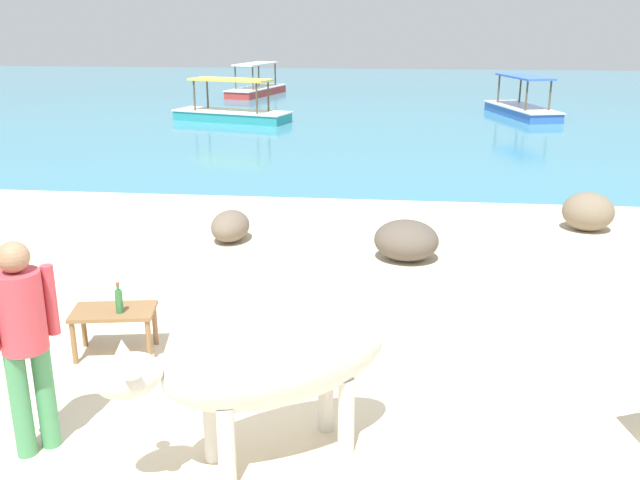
{
  "coord_description": "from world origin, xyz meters",
  "views": [
    {
      "loc": [
        0.92,
        -4.94,
        3.1
      ],
      "look_at": [
        0.04,
        3.0,
        0.55
      ],
      "focal_mm": 39.27,
      "sensor_mm": 36.0,
      "label": 1
    }
  ],
  "objects_px": {
    "cow": "(270,362)",
    "boat_teal": "(232,112)",
    "boat_blue": "(522,108)",
    "boat_red": "(256,88)",
    "person_standing": "(24,333)",
    "bottle": "(119,301)",
    "low_bench_table": "(114,317)"
  },
  "relations": [
    {
      "from": "bottle",
      "to": "boat_blue",
      "type": "height_order",
      "value": "boat_blue"
    },
    {
      "from": "bottle",
      "to": "person_standing",
      "type": "height_order",
      "value": "person_standing"
    },
    {
      "from": "boat_teal",
      "to": "boat_blue",
      "type": "bearing_deg",
      "value": -150.9
    },
    {
      "from": "person_standing",
      "to": "boat_teal",
      "type": "height_order",
      "value": "person_standing"
    },
    {
      "from": "bottle",
      "to": "cow",
      "type": "bearing_deg",
      "value": -40.27
    },
    {
      "from": "cow",
      "to": "boat_teal",
      "type": "bearing_deg",
      "value": -107.79
    },
    {
      "from": "bottle",
      "to": "boat_red",
      "type": "distance_m",
      "value": 23.44
    },
    {
      "from": "boat_teal",
      "to": "person_standing",
      "type": "bearing_deg",
      "value": 114.59
    },
    {
      "from": "person_standing",
      "to": "boat_red",
      "type": "xyz_separation_m",
      "value": [
        -3.28,
        24.69,
        -0.7
      ]
    },
    {
      "from": "bottle",
      "to": "low_bench_table",
      "type": "bearing_deg",
      "value": 147.56
    },
    {
      "from": "cow",
      "to": "person_standing",
      "type": "relative_size",
      "value": 1.23
    },
    {
      "from": "cow",
      "to": "low_bench_table",
      "type": "distance_m",
      "value": 2.33
    },
    {
      "from": "cow",
      "to": "boat_blue",
      "type": "xyz_separation_m",
      "value": [
        4.83,
        19.2,
        -0.52
      ]
    },
    {
      "from": "cow",
      "to": "boat_red",
      "type": "height_order",
      "value": "boat_red"
    },
    {
      "from": "cow",
      "to": "boat_blue",
      "type": "distance_m",
      "value": 19.8
    },
    {
      "from": "low_bench_table",
      "to": "person_standing",
      "type": "relative_size",
      "value": 0.51
    },
    {
      "from": "person_standing",
      "to": "boat_blue",
      "type": "xyz_separation_m",
      "value": [
        6.57,
        19.28,
        -0.7
      ]
    },
    {
      "from": "cow",
      "to": "boat_blue",
      "type": "bearing_deg",
      "value": -136.0
    },
    {
      "from": "boat_red",
      "to": "boat_teal",
      "type": "bearing_deg",
      "value": 19.91
    },
    {
      "from": "boat_teal",
      "to": "boat_red",
      "type": "xyz_separation_m",
      "value": [
        -0.73,
        7.51,
        0.0
      ]
    },
    {
      "from": "cow",
      "to": "boat_teal",
      "type": "relative_size",
      "value": 0.52
    },
    {
      "from": "person_standing",
      "to": "bottle",
      "type": "bearing_deg",
      "value": 130.01
    },
    {
      "from": "person_standing",
      "to": "boat_teal",
      "type": "bearing_deg",
      "value": 140.94
    },
    {
      "from": "low_bench_table",
      "to": "bottle",
      "type": "height_order",
      "value": "bottle"
    },
    {
      "from": "boat_teal",
      "to": "bottle",
      "type": "bearing_deg",
      "value": 115.62
    },
    {
      "from": "low_bench_table",
      "to": "bottle",
      "type": "bearing_deg",
      "value": -42.57
    },
    {
      "from": "boat_blue",
      "to": "person_standing",
      "type": "bearing_deg",
      "value": 145.91
    },
    {
      "from": "bottle",
      "to": "boat_red",
      "type": "xyz_separation_m",
      "value": [
        -3.34,
        23.19,
        -0.32
      ]
    },
    {
      "from": "boat_blue",
      "to": "boat_red",
      "type": "distance_m",
      "value": 11.24
    },
    {
      "from": "low_bench_table",
      "to": "person_standing",
      "type": "bearing_deg",
      "value": -99.21
    },
    {
      "from": "person_standing",
      "to": "cow",
      "type": "bearing_deg",
      "value": 45.24
    },
    {
      "from": "low_bench_table",
      "to": "boat_red",
      "type": "bearing_deg",
      "value": 87.87
    }
  ]
}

